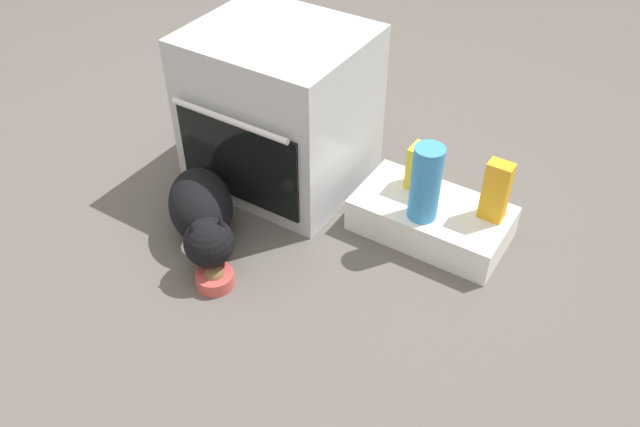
% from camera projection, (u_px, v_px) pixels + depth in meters
% --- Properties ---
extents(ground, '(8.00, 8.00, 0.00)m').
position_uv_depth(ground, '(241.00, 228.00, 2.57)').
color(ground, '#56514C').
extents(oven, '(0.65, 0.62, 0.66)m').
position_uv_depth(oven, '(280.00, 110.00, 2.62)').
color(oven, '#B7BABF').
rests_on(oven, ground).
extents(pantry_cabinet, '(0.58, 0.32, 0.14)m').
position_uv_depth(pantry_cabinet, '(431.00, 218.00, 2.51)').
color(pantry_cabinet, white).
rests_on(pantry_cabinet, ground).
extents(food_bowl, '(0.14, 0.14, 0.08)m').
position_uv_depth(food_bowl, '(215.00, 278.00, 2.32)').
color(food_bowl, '#C64C47').
rests_on(food_bowl, ground).
extents(cat, '(0.63, 0.58, 0.26)m').
position_uv_depth(cat, '(202.00, 213.00, 2.43)').
color(cat, black).
rests_on(cat, ground).
extents(snack_bag, '(0.12, 0.09, 0.18)m').
position_uv_depth(snack_bag, '(424.00, 169.00, 2.48)').
color(snack_bag, yellow).
rests_on(snack_bag, pantry_cabinet).
extents(juice_carton, '(0.09, 0.06, 0.24)m').
position_uv_depth(juice_carton, '(496.00, 191.00, 2.33)').
color(juice_carton, orange).
rests_on(juice_carton, pantry_cabinet).
extents(water_bottle, '(0.11, 0.11, 0.30)m').
position_uv_depth(water_bottle, '(426.00, 183.00, 2.32)').
color(water_bottle, '#388CD1').
rests_on(water_bottle, pantry_cabinet).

